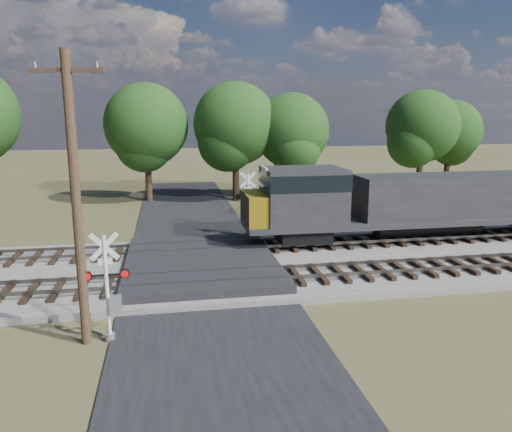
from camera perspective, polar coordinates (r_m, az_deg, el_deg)
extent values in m
plane|color=#444525|center=(23.55, -6.17, -6.65)|extent=(160.00, 160.00, 0.00)
cube|color=gray|center=(26.54, 15.88, -4.56)|extent=(140.00, 10.00, 0.30)
cube|color=black|center=(23.54, -6.17, -6.55)|extent=(7.00, 60.00, 0.08)
cube|color=#262628|center=(23.93, -6.28, -5.55)|extent=(7.00, 9.00, 0.62)
cube|color=black|center=(21.77, -0.51, -7.07)|extent=(44.00, 2.60, 0.18)
cube|color=#534F47|center=(23.71, 19.33, -5.74)|extent=(140.00, 0.08, 0.15)
cube|color=#534F47|center=(24.91, 17.72, -4.78)|extent=(140.00, 0.08, 0.15)
cube|color=black|center=(26.49, -2.34, -3.59)|extent=(44.00, 2.60, 0.18)
cube|color=#534F47|center=(27.98, 14.34, -2.76)|extent=(140.00, 0.08, 0.15)
cube|color=#534F47|center=(29.25, 13.19, -2.07)|extent=(140.00, 0.08, 0.15)
cylinder|color=silver|center=(17.05, -16.66, -8.04)|extent=(0.13, 0.13, 3.61)
cylinder|color=gray|center=(17.68, -16.33, -13.13)|extent=(0.32, 0.32, 0.27)
cube|color=silver|center=(16.63, -16.96, -3.36)|extent=(0.94, 0.09, 0.94)
cube|color=silver|center=(16.63, -16.96, -3.36)|extent=(0.94, 0.09, 0.94)
cube|color=silver|center=(16.76, -16.85, -5.00)|extent=(0.45, 0.05, 0.20)
cube|color=black|center=(16.89, -16.76, -6.46)|extent=(1.44, 0.13, 0.05)
cylinder|color=red|center=(16.95, -18.75, -6.54)|extent=(0.33, 0.11, 0.32)
cylinder|color=red|center=(16.86, -14.76, -6.38)|extent=(0.33, 0.11, 0.32)
cube|color=gray|center=(17.23, -15.79, -9.71)|extent=(0.42, 0.29, 0.59)
cylinder|color=silver|center=(29.97, -0.92, 1.26)|extent=(0.13, 0.13, 3.84)
cylinder|color=gray|center=(30.35, -0.91, -2.04)|extent=(0.35, 0.35, 0.29)
cube|color=silver|center=(29.72, -0.93, 4.16)|extent=(1.00, 0.06, 1.00)
cube|color=silver|center=(29.72, -0.93, 4.16)|extent=(1.00, 0.06, 1.00)
cube|color=silver|center=(29.80, -0.93, 3.16)|extent=(0.48, 0.04, 0.21)
cube|color=black|center=(29.87, -0.92, 2.25)|extent=(1.53, 0.09, 0.06)
cylinder|color=red|center=(29.99, 0.25, 2.29)|extent=(0.35, 0.10, 0.35)
cylinder|color=red|center=(29.77, -2.10, 2.21)|extent=(0.35, 0.10, 0.35)
cube|color=gray|center=(30.04, -1.36, 0.16)|extent=(0.44, 0.30, 0.62)
cylinder|color=#322117|center=(16.41, -19.83, 1.23)|extent=(0.31, 0.31, 9.27)
cube|color=#322117|center=(16.20, -20.87, 15.33)|extent=(2.23, 0.65, 0.12)
cube|color=#4E2B21|center=(35.17, 6.12, 1.82)|extent=(5.00, 5.00, 2.67)
cube|color=#2F2F31|center=(34.95, 6.18, 4.13)|extent=(5.50, 5.50, 0.19)
cylinder|color=black|center=(42.58, -12.21, 4.89)|extent=(0.56, 0.56, 4.87)
sphere|color=#1C3A12|center=(42.30, -12.44, 10.13)|extent=(6.82, 6.82, 6.82)
cylinder|color=black|center=(42.17, -2.33, 5.13)|extent=(0.56, 0.56, 4.93)
sphere|color=#1C3A12|center=(41.88, -2.38, 10.50)|extent=(6.91, 6.91, 6.91)
cylinder|color=black|center=(42.70, 4.01, 4.89)|extent=(0.56, 0.56, 4.48)
sphere|color=#1C3A12|center=(42.41, 4.08, 9.70)|extent=(6.28, 6.28, 6.28)
cylinder|color=black|center=(48.48, 18.19, 5.29)|extent=(0.56, 0.56, 4.68)
sphere|color=#1C3A12|center=(48.22, 18.48, 9.71)|extent=(6.56, 6.56, 6.56)
cylinder|color=black|center=(52.09, 20.98, 5.29)|extent=(0.56, 0.56, 4.27)
sphere|color=#1C3A12|center=(51.85, 21.27, 9.03)|extent=(5.97, 5.97, 5.97)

